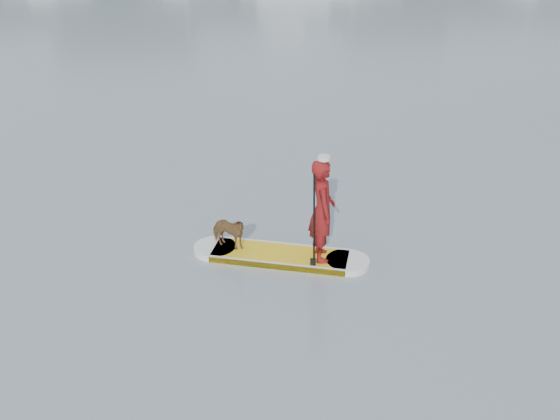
{
  "coord_description": "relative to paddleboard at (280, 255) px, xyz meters",
  "views": [
    {
      "loc": [
        2.34,
        -12.55,
        5.96
      ],
      "look_at": [
        2.87,
        -2.66,
        1.0
      ],
      "focal_mm": 40.0,
      "sensor_mm": 36.0,
      "label": 1
    }
  ],
  "objects": [
    {
      "name": "paddler",
      "position": [
        0.73,
        -0.19,
        1.01
      ],
      "size": [
        0.48,
        0.71,
        1.9
      ],
      "primitive_type": "imported",
      "rotation": [
        0.0,
        0.0,
        1.61
      ],
      "color": "maroon",
      "rests_on": "paddleboard"
    },
    {
      "name": "white_cap",
      "position": [
        0.73,
        -0.19,
        1.99
      ],
      "size": [
        0.22,
        0.22,
        0.07
      ],
      "primitive_type": "cylinder",
      "color": "silver",
      "rests_on": "paddler"
    },
    {
      "name": "ground",
      "position": [
        -2.87,
        2.66,
        -0.06
      ],
      "size": [
        140.0,
        140.0,
        0.0
      ],
      "primitive_type": "plane",
      "color": "slate",
      "rests_on": "ground"
    },
    {
      "name": "paddle",
      "position": [
        0.56,
        -0.47,
        0.74
      ],
      "size": [
        0.11,
        0.3,
        2.0
      ],
      "rotation": [
        0.0,
        0.0,
        -0.25
      ],
      "color": "black",
      "rests_on": "ground"
    },
    {
      "name": "dog",
      "position": [
        -0.95,
        0.25,
        0.39
      ],
      "size": [
        0.84,
        0.7,
        0.65
      ],
      "primitive_type": "imported",
      "rotation": [
        0.0,
        0.0,
        1.02
      ],
      "color": "brown",
      "rests_on": "paddleboard"
    },
    {
      "name": "paddleboard",
      "position": [
        0.0,
        0.0,
        0.0
      ],
      "size": [
        3.22,
        1.43,
        0.12
      ],
      "rotation": [
        0.0,
        0.0,
        -0.25
      ],
      "color": "yellow",
      "rests_on": "ground"
    }
  ]
}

